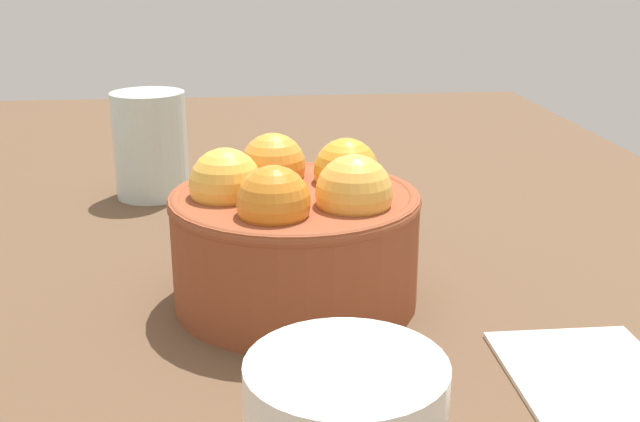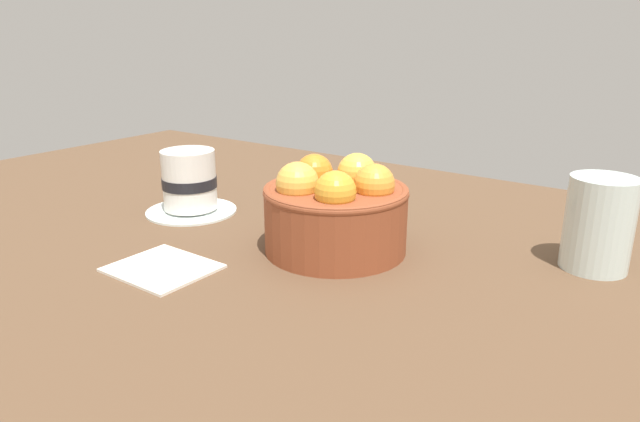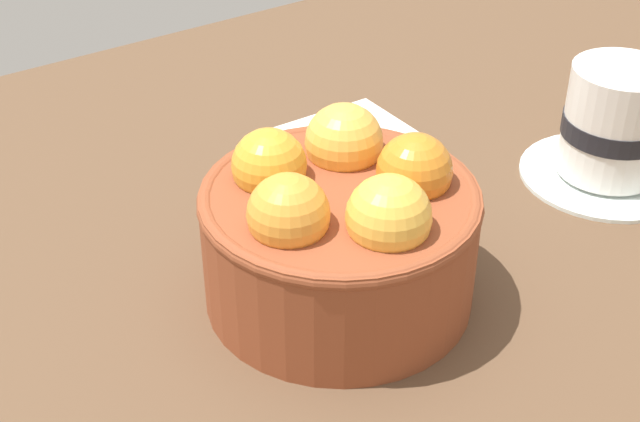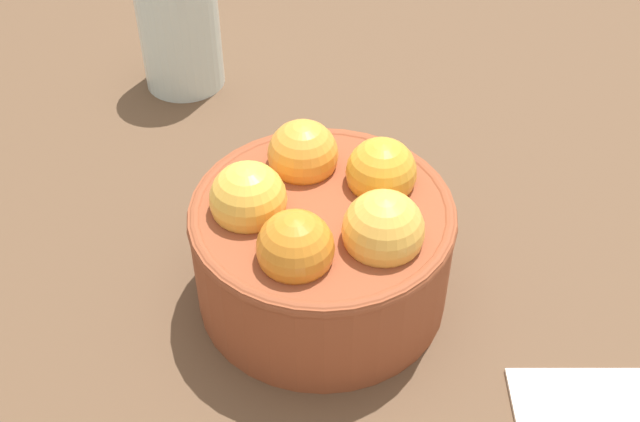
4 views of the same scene
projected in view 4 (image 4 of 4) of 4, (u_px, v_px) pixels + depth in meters
The scene contains 3 objects.
ground_plane at pixel (322, 316), 54.24cm from camera, with size 153.52×82.64×4.88cm, color brown.
terracotta_bowl at pixel (322, 240), 49.36cm from camera, with size 16.00×16.00×10.42cm.
water_glass at pixel (180, 32), 67.38cm from camera, with size 6.74×6.74×9.75cm, color silver.
Camera 4 is at (-35.22, 0.52, 39.41)cm, focal length 45.55 mm.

